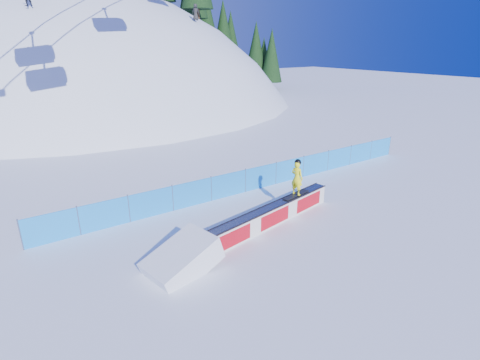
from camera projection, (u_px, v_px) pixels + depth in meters
ground at (325, 219)px, 16.14m from camera, size 160.00×160.00×0.00m
snow_hill at (102, 226)px, 54.73m from camera, size 64.00×64.00×64.00m
treeline at (230, 21)px, 55.57m from camera, size 18.61×10.29×21.48m
safety_fence at (261, 177)px, 19.41m from camera, size 22.05×0.05×1.30m
rail_box at (271, 216)px, 15.43m from camera, size 7.23×1.81×0.87m
snow_ramp at (183, 269)px, 12.56m from camera, size 2.74×1.99×1.56m
snowboarder at (297, 178)px, 16.12m from camera, size 1.60×0.62×1.64m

